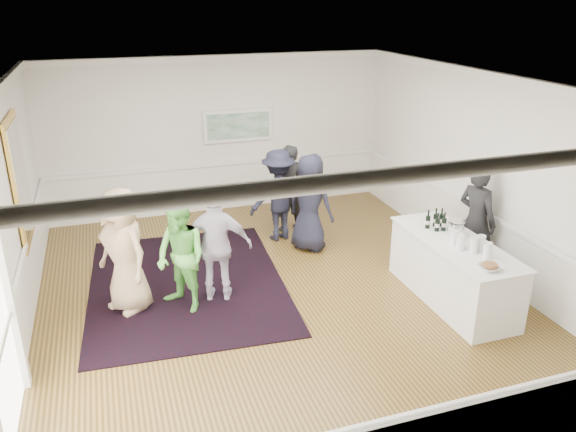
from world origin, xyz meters
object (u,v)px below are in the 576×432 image
object	(u,v)px
guest_tan	(124,250)
guest_dark_b	(289,188)
bartender	(476,221)
nut_bowl	(490,266)
guest_green	(181,257)
guest_navy	(310,203)
guest_dark_a	(279,195)
ice_bucket	(456,229)
serving_table	(453,271)
guest_lilac	(217,246)

from	to	relation	value
guest_tan	guest_dark_b	world-z (taller)	guest_tan
guest_tan	bartender	bearing A→B (deg)	49.31
guest_tan	nut_bowl	world-z (taller)	guest_tan
guest_green	guest_dark_b	bearing A→B (deg)	101.33
guest_green	guest_navy	bearing A→B (deg)	86.24
guest_dark_a	guest_navy	world-z (taller)	guest_navy
guest_green	ice_bucket	world-z (taller)	guest_green
serving_table	guest_green	xyz separation A→B (m)	(-3.83, 1.00, 0.34)
guest_lilac	guest_dark_a	world-z (taller)	guest_lilac
guest_lilac	guest_dark_a	size ratio (longest dim) A/B	1.01
guest_dark_b	guest_navy	size ratio (longest dim) A/B	0.97
guest_lilac	ice_bucket	world-z (taller)	guest_lilac
serving_table	guest_tan	world-z (taller)	guest_tan
guest_tan	guest_dark_b	size ratio (longest dim) A/B	1.09
guest_green	nut_bowl	xyz separation A→B (m)	(3.73, -1.89, 0.16)
guest_navy	nut_bowl	world-z (taller)	guest_navy
bartender	guest_dark_b	xyz separation A→B (m)	(-2.22, 2.74, -0.09)
bartender	guest_lilac	world-z (taller)	bartender
guest_tan	nut_bowl	xyz separation A→B (m)	(4.49, -2.15, 0.07)
bartender	guest_dark_a	size ratio (longest dim) A/B	1.10
guest_green	nut_bowl	world-z (taller)	guest_green
guest_tan	guest_dark_a	size ratio (longest dim) A/B	1.08
guest_tan	guest_dark_b	bearing A→B (deg)	89.95
serving_table	guest_navy	distance (m)	2.78
ice_bucket	serving_table	bearing A→B (deg)	-118.70
serving_table	guest_tan	distance (m)	4.78
bartender	guest_dark_b	bearing A→B (deg)	23.07
guest_dark_b	guest_navy	world-z (taller)	guest_navy
guest_dark_b	ice_bucket	xyz separation A→B (m)	(1.56, -3.14, 0.22)
guest_dark_a	nut_bowl	world-z (taller)	guest_dark_a
guest_navy	ice_bucket	size ratio (longest dim) A/B	6.73
bartender	guest_navy	distance (m)	2.79
guest_tan	guest_dark_a	distance (m)	3.31
bartender	ice_bucket	world-z (taller)	bartender
serving_table	guest_tan	xyz separation A→B (m)	(-4.59, 1.27, 0.44)
guest_dark_a	guest_dark_b	distance (m)	0.46
guest_dark_b	guest_navy	xyz separation A→B (m)	(0.08, -0.95, 0.03)
guest_navy	nut_bowl	size ratio (longest dim) A/B	6.18
guest_tan	guest_lilac	distance (m)	1.31
guest_lilac	ice_bucket	size ratio (longest dim) A/B	6.68
ice_bucket	nut_bowl	size ratio (longest dim) A/B	0.92
guest_green	nut_bowl	bearing A→B (deg)	30.02
guest_dark_b	ice_bucket	size ratio (longest dim) A/B	6.51
guest_lilac	guest_navy	bearing A→B (deg)	-130.82
bartender	nut_bowl	xyz separation A→B (m)	(-0.86, -1.48, 0.04)
bartender	guest_dark_a	distance (m)	3.49
guest_navy	ice_bucket	world-z (taller)	guest_navy
guest_dark_b	ice_bucket	bearing A→B (deg)	107.10
guest_dark_a	nut_bowl	bearing A→B (deg)	103.40
guest_green	nut_bowl	distance (m)	4.19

